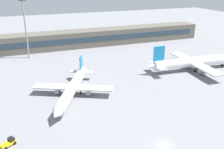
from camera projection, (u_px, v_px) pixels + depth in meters
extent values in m
plane|color=gray|center=(105.00, 83.00, 94.05)|extent=(400.00, 400.00, 0.00)
cube|color=#5B564C|center=(71.00, 39.00, 141.09)|extent=(159.06, 12.00, 9.00)
cube|color=#263847|center=(74.00, 41.00, 135.67)|extent=(151.11, 0.16, 2.80)
cylinder|color=white|center=(72.00, 88.00, 82.87)|extent=(17.28, 29.86, 3.35)
cone|color=white|center=(56.00, 114.00, 66.72)|extent=(4.50, 4.72, 3.18)
cone|color=white|center=(83.00, 70.00, 98.87)|extent=(3.60, 4.05, 2.35)
cube|color=#197FBF|center=(81.00, 62.00, 94.93)|extent=(2.03, 3.61, 4.85)
cube|color=silver|center=(82.00, 72.00, 96.58)|extent=(8.99, 6.17, 0.21)
cube|color=silver|center=(73.00, 87.00, 83.79)|extent=(25.53, 15.69, 0.44)
cylinder|color=gray|center=(58.00, 90.00, 84.71)|extent=(2.85, 3.31, 1.76)
cylinder|color=gray|center=(89.00, 91.00, 83.76)|extent=(2.85, 3.31, 1.76)
cylinder|color=black|center=(64.00, 111.00, 73.43)|extent=(0.71, 0.95, 0.88)
cylinder|color=black|center=(67.00, 92.00, 85.60)|extent=(0.71, 0.95, 0.88)
cylinder|color=black|center=(81.00, 92.00, 85.19)|extent=(0.71, 0.95, 0.88)
cylinder|color=white|center=(196.00, 62.00, 106.53)|extent=(39.17, 6.88, 4.11)
cone|color=white|center=(151.00, 66.00, 100.72)|extent=(4.31, 3.17, 2.88)
cube|color=#197FBF|center=(159.00, 54.00, 99.82)|extent=(4.78, 0.73, 5.95)
cube|color=silver|center=(158.00, 65.00, 101.45)|extent=(3.80, 11.01, 0.26)
cube|color=silver|center=(194.00, 63.00, 106.35)|extent=(7.50, 32.77, 0.54)
cylinder|color=gray|center=(203.00, 71.00, 101.10)|extent=(3.61, 2.41, 2.17)
cylinder|color=gray|center=(185.00, 61.00, 112.69)|extent=(3.61, 2.41, 2.17)
cylinder|color=black|center=(222.00, 65.00, 111.37)|extent=(1.11, 0.51, 1.08)
cylinder|color=black|center=(195.00, 71.00, 104.51)|extent=(1.11, 0.51, 1.08)
cylinder|color=black|center=(187.00, 67.00, 109.53)|extent=(1.11, 0.51, 1.08)
cube|color=yellow|center=(8.00, 144.00, 58.58)|extent=(3.82, 3.28, 0.60)
cube|color=black|center=(11.00, 139.00, 59.04)|extent=(1.70, 1.78, 0.90)
cylinder|color=black|center=(15.00, 143.00, 59.20)|extent=(0.72, 0.60, 0.70)
cylinder|color=black|center=(11.00, 141.00, 60.02)|extent=(0.72, 0.60, 0.70)
cylinder|color=black|center=(6.00, 148.00, 57.35)|extent=(0.72, 0.60, 0.70)
cylinder|color=black|center=(2.00, 146.00, 58.17)|extent=(0.72, 0.60, 0.70)
cylinder|color=gray|center=(26.00, 30.00, 119.13)|extent=(0.70, 0.70, 27.02)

